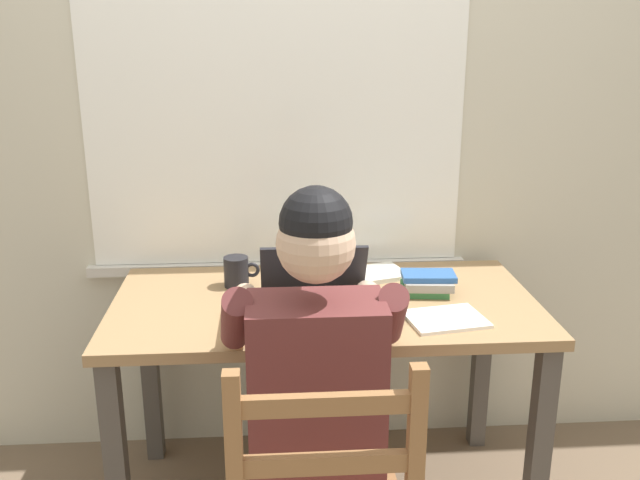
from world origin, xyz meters
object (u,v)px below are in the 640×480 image
Objects in this scene: seated_person at (314,382)px; laptop at (316,303)px; computer_mouse at (393,316)px; book_stack_main at (427,283)px; coffee_mug_dark at (237,272)px; coffee_mug_white at (290,268)px; desk at (325,330)px.

seated_person reaches higher than laptop.
computer_mouse is 0.54× the size of book_stack_main.
laptop is (0.02, 0.28, 0.11)m from seated_person.
laptop is 0.38m from coffee_mug_dark.
book_stack_main is (0.15, 0.22, 0.02)m from computer_mouse.
coffee_mug_white is at bearing 162.02° from book_stack_main.
desk is at bearing 136.69° from computer_mouse.
seated_person is 10.35× the size of coffee_mug_dark.
desk is 11.93× the size of coffee_mug_white.
coffee_mug_white reaches higher than book_stack_main.
seated_person reaches higher than coffee_mug_white.
seated_person is 0.62m from coffee_mug_white.
coffee_mug_white is at bearing 129.13° from computer_mouse.
coffee_mug_white reaches higher than computer_mouse.
computer_mouse is (0.19, -0.18, 0.12)m from desk.
book_stack_main is (0.34, 0.04, 0.14)m from desk.
book_stack_main is (0.38, 0.19, -0.02)m from laptop.
laptop is 2.77× the size of coffee_mug_dark.
seated_person is at bearing -68.53° from coffee_mug_dark.
coffee_mug_white is at bearing 119.90° from desk.
computer_mouse is at bearing -50.87° from coffee_mug_white.
desk is 11.26× the size of coffee_mug_dark.
laptop is at bearing -154.17° from book_stack_main.
laptop is 0.34m from coffee_mug_white.
desk is at bearing 81.65° from seated_person.
laptop reaches higher than desk.
seated_person is at bearing -98.35° from desk.
laptop reaches higher than book_stack_main.
desk is 0.29m from computer_mouse.
coffee_mug_dark is 0.66× the size of book_stack_main.
seated_person reaches higher than coffee_mug_dark.
book_stack_main is (0.41, 0.47, 0.10)m from seated_person.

